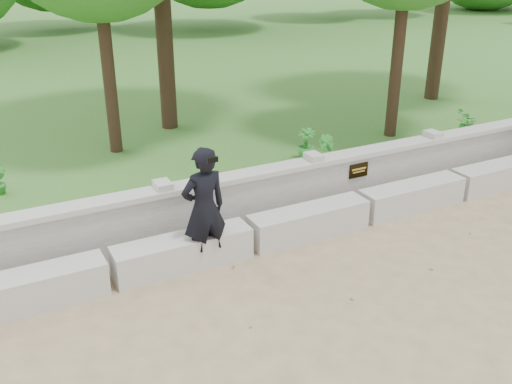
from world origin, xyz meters
The scene contains 8 objects.
ground centered at (0.00, 0.00, 0.00)m, with size 80.00×80.00×0.00m, color tan.
lawn centered at (0.00, 14.00, 0.12)m, with size 40.00×22.00×0.25m, color #395E21.
concrete_bench centered at (0.00, 1.90, 0.22)m, with size 11.90×0.45×0.45m.
parapet_wall centered at (0.00, 2.60, 0.46)m, with size 12.50×0.35×0.90m.
man_main centered at (-2.71, 1.80, 0.86)m, with size 0.65×0.58×1.71m.
shrub_b centered at (0.37, 3.42, 0.59)m, with size 0.37×0.30×0.68m, color #2D822C.
shrub_c centered at (4.15, 3.79, 0.53)m, with size 0.50×0.44×0.56m, color #2D822C.
shrub_d centered at (0.36, 4.18, 0.55)m, with size 0.34×0.30×0.60m, color #2D822C.
Camera 1 is at (-5.22, -4.49, 4.05)m, focal length 40.00 mm.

